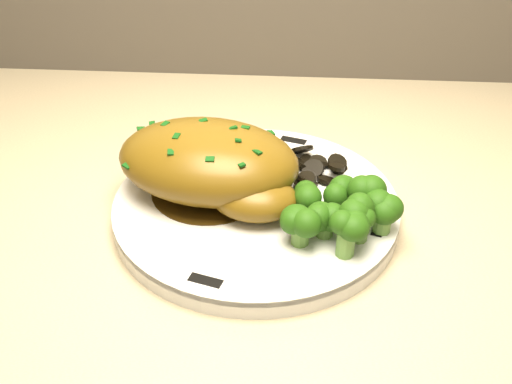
{
  "coord_description": "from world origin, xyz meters",
  "views": [
    {
      "loc": [
        -0.21,
        1.22,
        1.24
      ],
      "look_at": [
        -0.24,
        1.68,
        0.91
      ],
      "focal_mm": 45.0,
      "sensor_mm": 36.0,
      "label": 1
    }
  ],
  "objects": [
    {
      "name": "mushroom_pile",
      "position": [
        -0.19,
        1.72,
        0.9
      ],
      "size": [
        0.09,
        0.07,
        0.02
      ],
      "color": "black",
      "rests_on": "plate"
    },
    {
      "name": "chicken_breast",
      "position": [
        -0.28,
        1.69,
        0.93
      ],
      "size": [
        0.18,
        0.14,
        0.06
      ],
      "rotation": [
        0.0,
        0.0,
        -0.16
      ],
      "color": "brown",
      "rests_on": "plate"
    },
    {
      "name": "broccoli_florets",
      "position": [
        -0.17,
        1.64,
        0.92
      ],
      "size": [
        0.09,
        0.08,
        0.04
      ],
      "rotation": [
        0.0,
        0.0,
        -0.0
      ],
      "color": "#61913D",
      "rests_on": "plate"
    },
    {
      "name": "rim_accent_0",
      "position": [
        -0.21,
        1.79,
        0.9
      ],
      "size": [
        0.03,
        0.02,
        0.0
      ],
      "primitive_type": "cube",
      "rotation": [
        0.0,
        0.0,
        2.85
      ],
      "color": "black",
      "rests_on": "plate"
    },
    {
      "name": "plate",
      "position": [
        -0.24,
        1.68,
        0.89
      ],
      "size": [
        0.28,
        0.28,
        0.02
      ],
      "primitive_type": "cylinder",
      "rotation": [
        0.0,
        0.0,
        0.11
      ],
      "color": "silver",
      "rests_on": "counter"
    },
    {
      "name": "gravy_pool",
      "position": [
        -0.28,
        1.69,
        0.9
      ],
      "size": [
        0.11,
        0.11,
        0.0
      ],
      "primitive_type": "cylinder",
      "color": "#332209",
      "rests_on": "plate"
    },
    {
      "name": "rim_accent_2",
      "position": [
        -0.27,
        1.57,
        0.9
      ],
      "size": [
        0.03,
        0.02,
        0.0
      ],
      "primitive_type": "cube",
      "rotation": [
        0.0,
        0.0,
        6.0
      ],
      "color": "black",
      "rests_on": "plate"
    },
    {
      "name": "rim_accent_3",
      "position": [
        -0.13,
        1.65,
        0.9
      ],
      "size": [
        0.02,
        0.03,
        0.0
      ],
      "primitive_type": "cube",
      "rotation": [
        0.0,
        0.0,
        7.57
      ],
      "color": "black",
      "rests_on": "plate"
    },
    {
      "name": "rim_accent_1",
      "position": [
        -0.35,
        1.71,
        0.9
      ],
      "size": [
        0.02,
        0.03,
        0.0
      ],
      "primitive_type": "cube",
      "rotation": [
        0.0,
        0.0,
        4.42
      ],
      "color": "black",
      "rests_on": "plate"
    }
  ]
}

